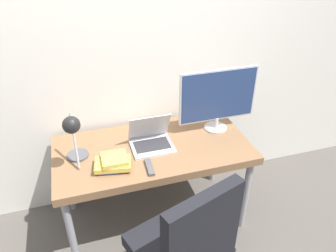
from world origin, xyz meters
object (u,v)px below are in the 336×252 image
Objects in this scene: office_chair at (187,245)px; laptop at (151,140)px; book_stack at (113,163)px; monitor at (218,97)px; desk_lamp at (73,133)px.

laptop is at bearing 89.29° from office_chair.
monitor is at bearing 16.67° from book_stack.
office_chair is at bearing -53.99° from desk_lamp.
monitor reaches higher than book_stack.
monitor is 0.92m from book_stack.
laptop is 0.83m from office_chair.
monitor reaches higher than desk_lamp.
book_stack is at bearing -150.17° from laptop.
laptop reaches higher than book_stack.
laptop is 0.35m from book_stack.
desk_lamp is at bearing 126.01° from office_chair.
laptop is 0.58m from desk_lamp.
book_stack is (-0.86, -0.26, -0.23)m from monitor.
desk_lamp is at bearing -170.56° from monitor.
laptop is 0.49× the size of monitor.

